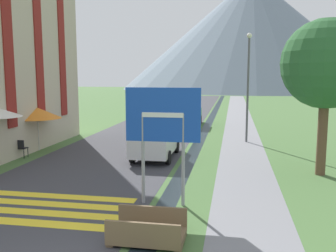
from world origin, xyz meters
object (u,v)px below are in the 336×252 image
footbridge (148,231)px  cafe_chair_far_right (21,147)px  streetlamp (248,79)px  parked_car_near (156,138)px  parked_car_far (187,113)px  tree_by_path (326,64)px  cafe_umbrella_rear_orange (37,113)px  road_sign (163,126)px

footbridge → cafe_chair_far_right: 10.64m
cafe_chair_far_right → streetlamp: size_ratio=0.14×
footbridge → streetlamp: 14.03m
parked_car_near → parked_car_far: size_ratio=0.91×
streetlamp → footbridge: bearing=-101.2°
parked_car_near → cafe_chair_far_right: (-6.05, -1.15, -0.39)m
parked_car_near → parked_car_far: bearing=89.8°
tree_by_path → cafe_chair_far_right: bearing=177.3°
footbridge → parked_car_far: 19.75m
tree_by_path → footbridge: bearing=-127.7°
tree_by_path → cafe_umbrella_rear_orange: bearing=169.8°
footbridge → parked_car_near: (-1.60, 8.53, 0.68)m
parked_car_far → cafe_chair_far_right: (-6.09, -12.29, -0.40)m
footbridge → streetlamp: bearing=78.8°
cafe_chair_far_right → tree_by_path: tree_by_path is taller
streetlamp → tree_by_path: bearing=-68.7°
footbridge → parked_car_far: parked_car_far is taller
footbridge → tree_by_path: 9.42m
footbridge → cafe_umbrella_rear_orange: (-7.74, 9.11, 1.67)m
cafe_chair_far_right → tree_by_path: 13.41m
footbridge → tree_by_path: size_ratio=0.29×
footbridge → streetlamp: streetlamp is taller
cafe_umbrella_rear_orange → road_sign: bearing=-41.0°
cafe_umbrella_rear_orange → parked_car_near: bearing=-5.4°
road_sign → tree_by_path: size_ratio=0.59×
road_sign → cafe_umbrella_rear_orange: size_ratio=1.47×
road_sign → parked_car_far: road_sign is taller
tree_by_path → parked_car_near: bearing=165.5°
parked_car_near → cafe_chair_far_right: parked_car_near is taller
cafe_chair_far_right → tree_by_path: size_ratio=0.14×
road_sign → parked_car_near: 6.40m
parked_car_near → streetlamp: streetlamp is taller
parked_car_near → cafe_umbrella_rear_orange: 6.25m
parked_car_far → cafe_chair_far_right: parked_car_far is taller
parked_car_near → cafe_chair_far_right: bearing=-169.2°
road_sign → streetlamp: size_ratio=0.57×
parked_car_near → cafe_umbrella_rear_orange: cafe_umbrella_rear_orange is taller
cafe_chair_far_right → streetlamp: bearing=6.6°
road_sign → cafe_chair_far_right: bearing=147.0°
streetlamp → parked_car_near: bearing=-131.3°
footbridge → parked_car_near: size_ratio=0.43×
parked_car_far → cafe_chair_far_right: size_ratio=5.08×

